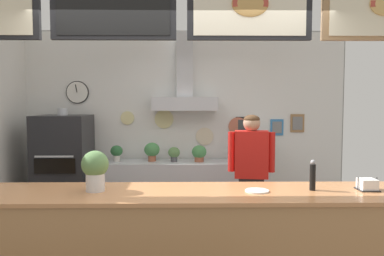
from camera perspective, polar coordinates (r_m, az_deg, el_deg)
back_wall_assembly at (r=5.66m, az=-1.19°, el=1.65°), size 4.94×2.85×2.85m
service_counter at (r=3.20m, az=-1.55°, el=-18.72°), size 4.39×0.72×1.05m
back_prep_counter at (r=5.62m, az=-1.44°, el=-9.64°), size 2.48×0.53×0.89m
pizza_oven at (r=5.69m, az=-18.82°, el=-6.08°), size 0.72×0.74×1.67m
shop_worker at (r=4.49m, az=8.92°, el=-7.43°), size 0.54×0.27×1.61m
espresso_machine at (r=5.56m, az=9.35°, el=-2.93°), size 0.50×0.47×0.42m
potted_basil at (r=5.56m, az=-6.07°, el=-3.40°), size 0.23×0.23×0.27m
potted_sage at (r=5.49m, az=1.09°, el=-3.77°), size 0.21×0.21×0.24m
potted_thyme at (r=5.61m, az=-11.34°, el=-3.57°), size 0.18×0.18×0.24m
potted_rosemary at (r=5.50m, az=-2.74°, el=-3.83°), size 0.17×0.17×0.21m
pepper_grinder at (r=3.20m, az=17.79°, el=-6.82°), size 0.05×0.05×0.25m
condiment_plate at (r=3.08m, az=9.81°, el=-9.34°), size 0.19×0.19×0.01m
napkin_holder at (r=3.39m, az=24.99°, el=-7.82°), size 0.16×0.15×0.10m
basil_vase at (r=3.11m, az=-14.44°, el=-6.13°), size 0.21×0.21×0.33m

